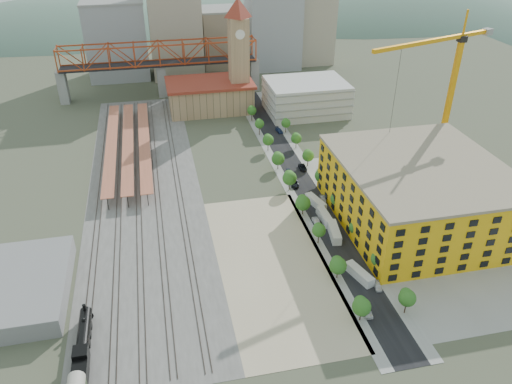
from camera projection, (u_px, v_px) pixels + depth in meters
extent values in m
plane|color=#474C38|center=(261.00, 201.00, 157.76)|extent=(400.00, 400.00, 0.00)
cube|color=#605E59|center=(144.00, 186.00, 165.89)|extent=(36.00, 165.00, 0.06)
cube|color=tan|center=(273.00, 265.00, 130.54)|extent=(28.00, 67.00, 0.06)
cube|color=black|center=(297.00, 174.00, 173.26)|extent=(12.00, 170.00, 0.06)
cube|color=gray|center=(281.00, 176.00, 172.26)|extent=(3.00, 170.00, 0.04)
cube|color=gray|center=(312.00, 172.00, 174.27)|extent=(3.00, 170.00, 0.04)
cube|color=gray|center=(423.00, 219.00, 149.13)|extent=(50.00, 90.00, 0.06)
cube|color=#382B23|center=(99.00, 191.00, 163.15)|extent=(0.12, 160.00, 0.18)
cube|color=#382B23|center=(103.00, 190.00, 163.41)|extent=(0.12, 160.00, 0.18)
cube|color=#382B23|center=(117.00, 189.00, 164.24)|extent=(0.12, 160.00, 0.18)
cube|color=#382B23|center=(122.00, 188.00, 164.50)|extent=(0.12, 160.00, 0.18)
cube|color=#382B23|center=(136.00, 187.00, 165.33)|extent=(0.12, 160.00, 0.18)
cube|color=#382B23|center=(140.00, 186.00, 165.60)|extent=(0.12, 160.00, 0.18)
cube|color=#382B23|center=(154.00, 185.00, 166.43)|extent=(0.12, 160.00, 0.18)
cube|color=#382B23|center=(159.00, 184.00, 166.69)|extent=(0.12, 160.00, 0.18)
cube|color=#382B23|center=(175.00, 183.00, 167.70)|extent=(0.12, 160.00, 0.18)
cube|color=#382B23|center=(180.00, 182.00, 167.96)|extent=(0.12, 160.00, 0.18)
cube|color=#C4694B|center=(111.00, 144.00, 184.97)|extent=(4.00, 80.00, 0.25)
cylinder|color=black|center=(112.00, 149.00, 185.99)|extent=(0.24, 0.24, 4.00)
cube|color=#C4694B|center=(128.00, 142.00, 186.06)|extent=(4.00, 80.00, 0.25)
cylinder|color=black|center=(129.00, 147.00, 187.08)|extent=(0.24, 0.24, 4.00)
cube|color=#C4694B|center=(144.00, 141.00, 187.15)|extent=(4.00, 80.00, 0.25)
cylinder|color=black|center=(145.00, 146.00, 188.17)|extent=(0.24, 0.24, 4.00)
cube|color=tan|center=(210.00, 97.00, 222.69)|extent=(36.00, 22.00, 12.00)
cube|color=maroon|center=(209.00, 83.00, 219.37)|extent=(38.00, 24.00, 1.20)
cube|color=tan|center=(239.00, 65.00, 216.23)|extent=(8.00, 8.00, 40.00)
cylinder|color=white|center=(240.00, 35.00, 205.63)|extent=(4.00, 0.30, 4.00)
cube|color=silver|center=(306.00, 97.00, 219.56)|extent=(34.00, 26.00, 14.00)
cube|color=gray|center=(63.00, 87.00, 229.41)|extent=(4.00, 6.00, 15.00)
cube|color=gray|center=(254.00, 74.00, 245.80)|extent=(4.00, 6.00, 15.00)
cube|color=gray|center=(162.00, 81.00, 237.61)|extent=(4.00, 6.00, 15.00)
cube|color=black|center=(160.00, 64.00, 233.52)|extent=(90.00, 9.00, 1.00)
cube|color=gold|center=(418.00, 194.00, 144.00)|extent=(44.00, 50.00, 18.00)
cube|color=gray|center=(424.00, 165.00, 139.20)|extent=(44.60, 50.60, 0.80)
cube|color=gray|center=(20.00, 288.00, 119.25)|extent=(22.00, 32.00, 5.00)
cube|color=#9EA0A3|center=(117.00, 40.00, 257.50)|extent=(30.00, 25.00, 38.00)
cube|color=#B2A58C|center=(175.00, 26.00, 255.19)|extent=(26.00, 22.00, 52.00)
cube|color=gray|center=(223.00, 38.00, 278.33)|extent=(24.00, 24.00, 30.00)
cube|color=#9EA0A3|center=(273.00, 11.00, 267.00)|extent=(28.00, 22.00, 60.00)
cube|color=#B2A58C|center=(312.00, 23.00, 279.66)|extent=(22.00, 20.00, 44.00)
cube|color=brown|center=(196.00, 39.00, 285.21)|extent=(20.00, 20.00, 26.00)
ellipsoid|color=#4C6B59|center=(91.00, 117.00, 396.39)|extent=(396.00, 216.00, 180.00)
ellipsoid|color=#4C6B59|center=(239.00, 132.00, 430.50)|extent=(484.00, 264.00, 220.00)
ellipsoid|color=#4C6B59|center=(372.00, 97.00, 441.12)|extent=(418.00, 228.00, 190.00)
cylinder|color=black|center=(84.00, 332.00, 107.09)|extent=(2.67, 12.81, 2.67)
cube|color=black|center=(81.00, 356.00, 101.14)|extent=(2.99, 3.20, 3.42)
cylinder|color=black|center=(84.00, 308.00, 110.59)|extent=(0.75, 0.75, 1.71)
sphere|color=black|center=(84.00, 320.00, 108.17)|extent=(1.07, 1.07, 1.07)
cone|color=black|center=(88.00, 313.00, 114.01)|extent=(2.78, 1.71, 2.78)
cube|color=black|center=(80.00, 377.00, 97.43)|extent=(2.99, 6.41, 2.99)
cube|color=#F79F10|center=(448.00, 108.00, 167.46)|extent=(1.56, 1.56, 43.82)
cube|color=black|center=(462.00, 39.00, 155.78)|extent=(2.43, 2.43, 1.95)
cube|color=#F79F10|center=(420.00, 43.00, 147.16)|extent=(35.47, 12.83, 1.17)
cube|color=#F79F10|center=(475.00, 33.00, 157.84)|extent=(11.45, 4.81, 1.17)
cube|color=gray|center=(487.00, 32.00, 160.51)|extent=(3.54, 3.23, 1.95)
cube|color=#F79F10|center=(465.00, 23.00, 153.29)|extent=(0.49, 0.49, 7.79)
cube|color=silver|center=(359.00, 274.00, 125.46)|extent=(4.97, 9.30, 2.46)
cube|color=silver|center=(334.00, 232.00, 140.99)|extent=(3.98, 9.84, 2.62)
cube|color=silver|center=(325.00, 217.00, 147.87)|extent=(2.58, 9.11, 2.48)
cube|color=silver|center=(316.00, 202.00, 155.09)|extent=(4.57, 9.16, 2.42)
imported|color=silver|center=(367.00, 311.00, 114.84)|extent=(2.38, 4.74, 1.55)
imported|color=#A3A3A8|center=(316.00, 222.00, 146.46)|extent=(1.59, 4.50, 1.48)
imported|color=black|center=(295.00, 184.00, 165.93)|extent=(3.39, 5.82, 1.52)
imported|color=navy|center=(289.00, 173.00, 172.25)|extent=(2.56, 4.75, 1.31)
imported|color=silver|center=(378.00, 286.00, 122.48)|extent=(2.24, 4.16, 1.34)
imported|color=gray|center=(323.00, 199.00, 157.48)|extent=(2.24, 4.67, 1.48)
imported|color=black|center=(303.00, 168.00, 175.86)|extent=(2.62, 5.21, 1.42)
imported|color=navy|center=(279.00, 131.00, 203.66)|extent=(2.60, 4.97, 1.38)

